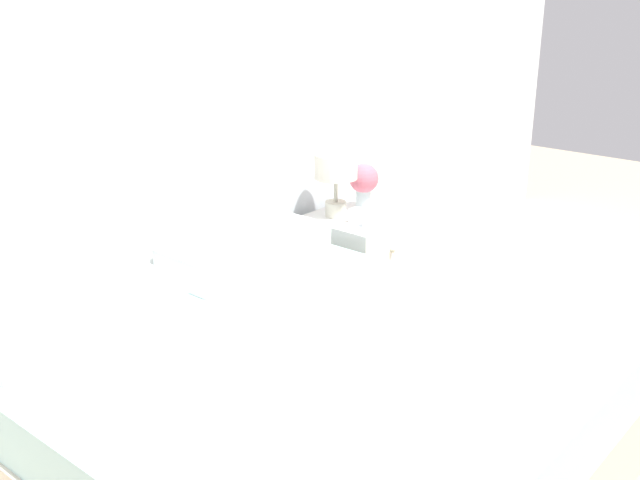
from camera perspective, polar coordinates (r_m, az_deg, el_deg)
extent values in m
plane|color=#CCB28E|center=(3.61, -13.22, -11.15)|extent=(12.00, 12.00, 0.00)
cube|color=white|center=(3.22, -15.79, 9.65)|extent=(8.00, 0.06, 2.60)
cube|color=beige|center=(2.90, -1.35, -15.02)|extent=(1.84, 1.95, 0.34)
cube|color=silver|center=(2.75, -1.40, -10.22)|extent=(1.80, 1.92, 0.22)
cube|color=white|center=(3.34, -13.75, -2.53)|extent=(1.88, 0.05, 1.18)
cube|color=white|center=(2.93, -18.11, -5.39)|extent=(0.77, 0.36, 0.14)
cube|color=white|center=(3.42, -5.62, -0.79)|extent=(0.77, 0.36, 0.14)
cube|color=white|center=(4.09, 2.63, -2.19)|extent=(0.44, 0.48, 0.59)
sphere|color=#B2AD93|center=(3.90, 5.55, -0.80)|extent=(0.02, 0.02, 0.02)
cylinder|color=beige|center=(3.99, 1.20, 2.39)|extent=(0.11, 0.11, 0.08)
cylinder|color=#B7B29E|center=(3.96, 1.21, 3.83)|extent=(0.02, 0.02, 0.13)
cylinder|color=silver|center=(3.93, 1.23, 5.65)|extent=(0.23, 0.23, 0.13)
cylinder|color=silver|center=(4.13, 3.33, 3.17)|extent=(0.08, 0.08, 0.11)
sphere|color=#E06B7F|center=(4.10, 3.36, 4.71)|extent=(0.16, 0.16, 0.16)
sphere|color=#609356|center=(4.14, 3.68, 4.28)|extent=(0.07, 0.07, 0.07)
cylinder|color=white|center=(3.83, 3.75, 1.01)|extent=(0.12, 0.12, 0.01)
cylinder|color=white|center=(3.82, 3.76, 1.49)|extent=(0.07, 0.07, 0.06)
cube|color=white|center=(3.90, 2.76, 1.88)|extent=(0.07, 0.05, 0.07)
cylinder|color=white|center=(3.88, 3.09, 1.80)|extent=(0.05, 0.00, 0.05)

